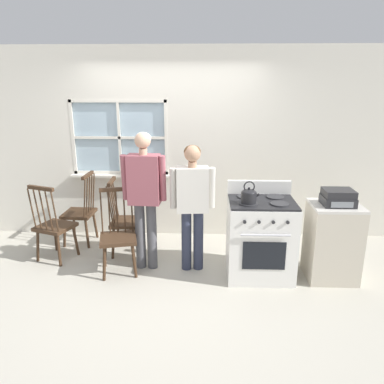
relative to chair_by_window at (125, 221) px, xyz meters
name	(u,v)px	position (x,y,z in m)	size (l,w,h in m)	color
ground_plane	(165,279)	(0.60, -0.70, -0.45)	(16.00, 16.00, 0.00)	#B2AD9E
wall_back	(177,146)	(0.64, 0.70, 0.89)	(6.40, 0.16, 2.70)	silver
chair_by_window	(125,221)	(0.00, 0.00, 0.00)	(0.42, 0.44, 1.02)	#3D2819
chair_near_wall	(54,227)	(-0.87, -0.22, 0.00)	(0.53, 0.52, 1.02)	#3D2819
chair_center_cluster	(118,237)	(0.02, -0.52, 0.00)	(0.50, 0.49, 1.02)	#3D2819
chair_near_stove	(81,213)	(-0.70, 0.31, 0.00)	(0.43, 0.44, 1.02)	#3D2819
person_elderly_left	(144,190)	(0.34, -0.40, 0.55)	(0.53, 0.23, 1.67)	#4C4C51
person_teen_center	(192,197)	(0.91, -0.42, 0.47)	(0.53, 0.24, 1.53)	#2D3347
stove	(260,237)	(1.70, -0.54, 0.03)	(0.76, 0.68, 1.08)	white
kettle	(249,195)	(1.53, -0.67, 0.58)	(0.21, 0.17, 0.25)	black
potted_plant	(127,168)	(-0.07, 0.61, 0.58)	(0.13, 0.13, 0.30)	#935B3D
side_counter	(332,242)	(2.52, -0.58, 0.00)	(0.55, 0.50, 0.90)	beige
stereo	(338,198)	(2.52, -0.60, 0.54)	(0.34, 0.29, 0.18)	#232326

